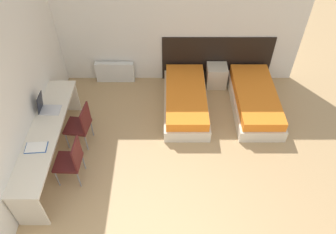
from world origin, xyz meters
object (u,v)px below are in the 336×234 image
bed_near_door (255,100)px  chair_near_laptop (80,124)px  bed_near_window (186,100)px  laptop (47,107)px  chair_near_notebook (71,160)px  nightstand (216,76)px

bed_near_door → chair_near_laptop: 3.43m
bed_near_window → chair_near_laptop: bearing=-154.2°
laptop → chair_near_laptop: bearing=-6.6°
chair_near_laptop → chair_near_notebook: same height
bed_near_window → bed_near_door: same height
bed_near_door → chair_near_notebook: 3.71m
nightstand → laptop: laptop is taller
bed_near_door → chair_near_notebook: size_ratio=2.16×
chair_near_notebook → chair_near_laptop: bearing=92.2°
chair_near_laptop → chair_near_notebook: 0.78m
chair_near_laptop → chair_near_notebook: (0.00, -0.78, 0.00)m
bed_near_door → chair_near_notebook: bearing=-152.6°
bed_near_door → nightstand: (-0.70, 0.75, 0.04)m
nightstand → laptop: 3.55m
chair_near_laptop → bed_near_window: bearing=32.9°
bed_near_window → nightstand: (0.70, 0.75, 0.04)m
nightstand → bed_near_window: bearing=-133.0°
bed_near_window → nightstand: nightstand is taller
chair_near_laptop → laptop: size_ratio=2.51×
nightstand → chair_near_notebook: 3.57m
bed_near_window → laptop: size_ratio=5.42×
bed_near_door → chair_near_laptop: (-3.29, -0.92, 0.27)m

